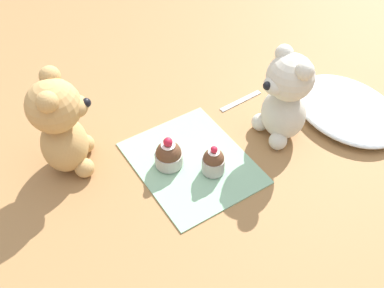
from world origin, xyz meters
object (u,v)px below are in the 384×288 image
(teddy_bear_tan, at_px, (61,125))
(cupcake_near_cream_bear, at_px, (213,161))
(cupcake_near_tan_bear, at_px, (169,155))
(teaspoon, at_px, (241,101))
(teddy_bear_cream, at_px, (285,97))

(teddy_bear_tan, xyz_separation_m, cupcake_near_cream_bear, (0.17, 0.23, -0.07))
(cupcake_near_tan_bear, xyz_separation_m, teaspoon, (-0.08, 0.24, -0.03))
(teddy_bear_cream, relative_size, teaspoon, 1.79)
(teddy_bear_cream, distance_m, teaspoon, 0.16)
(cupcake_near_cream_bear, relative_size, cupcake_near_tan_bear, 0.94)
(teddy_bear_tan, xyz_separation_m, teaspoon, (0.03, 0.40, -0.10))
(teddy_bear_tan, bearing_deg, cupcake_near_tan_bear, -100.00)
(cupcake_near_cream_bear, relative_size, teaspoon, 0.58)
(teaspoon, bearing_deg, teddy_bear_tan, -7.31)
(cupcake_near_cream_bear, xyz_separation_m, teaspoon, (-0.14, 0.18, -0.03))
(teddy_bear_cream, xyz_separation_m, cupcake_near_cream_bear, (0.01, -0.18, -0.07))
(teddy_bear_cream, distance_m, cupcake_near_tan_bear, 0.26)
(teddy_bear_tan, relative_size, teaspoon, 1.86)
(teddy_bear_cream, xyz_separation_m, teaspoon, (-0.13, -0.00, -0.10))
(teddy_bear_tan, height_order, cupcake_near_cream_bear, teddy_bear_tan)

